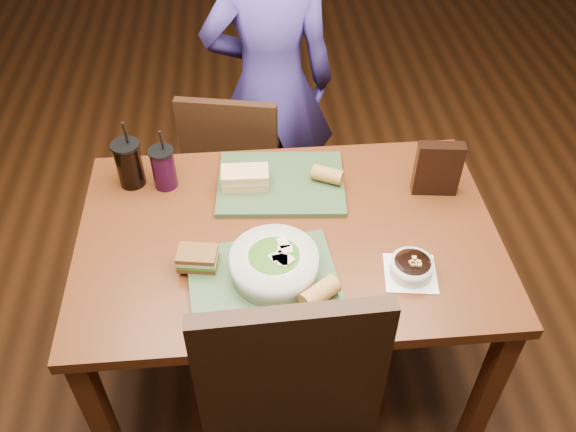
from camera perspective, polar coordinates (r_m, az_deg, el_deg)
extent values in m
plane|color=#381C0B|center=(2.48, 0.00, -13.79)|extent=(6.00, 6.00, 0.00)
cube|color=#512610|center=(2.04, -16.95, -17.96)|extent=(0.06, 0.06, 0.71)
cube|color=#512610|center=(2.11, 18.06, -15.39)|extent=(0.06, 0.06, 0.71)
cube|color=#512610|center=(2.48, -14.72, -2.58)|extent=(0.06, 0.06, 0.71)
cube|color=#512610|center=(2.53, 12.91, -0.93)|extent=(0.06, 0.06, 0.71)
cube|color=#512610|center=(1.90, 0.00, -1.95)|extent=(1.30, 0.85, 0.04)
cube|color=black|center=(1.52, 0.35, -15.20)|extent=(0.46, 0.06, 0.55)
cube|color=black|center=(2.66, -5.26, 4.13)|extent=(0.45, 0.45, 0.04)
cube|color=black|center=(2.37, -5.55, 6.01)|extent=(0.38, 0.11, 0.45)
cube|color=black|center=(2.69, -8.35, -1.76)|extent=(0.04, 0.04, 0.39)
cube|color=black|center=(2.68, -1.45, -1.36)|extent=(0.04, 0.04, 0.39)
cube|color=black|center=(2.93, -8.22, 2.76)|extent=(0.04, 0.04, 0.39)
cube|color=black|center=(2.92, -1.87, 3.15)|extent=(0.04, 0.04, 0.39)
imported|color=navy|center=(2.56, -1.64, 11.97)|extent=(0.55, 0.37, 1.49)
cube|color=#2E4727|center=(1.75, -2.32, -6.02)|extent=(0.45, 0.36, 0.02)
cube|color=#2E4727|center=(2.05, -0.67, 3.09)|extent=(0.44, 0.35, 0.02)
cylinder|color=silver|center=(1.73, -1.30, -4.54)|extent=(0.25, 0.25, 0.07)
ellipsoid|color=#427219|center=(1.72, -1.30, -4.21)|extent=(0.21, 0.21, 0.06)
cube|color=beige|center=(1.72, -0.45, -2.60)|extent=(0.04, 0.05, 0.01)
cube|color=beige|center=(1.68, -0.14, -4.25)|extent=(0.05, 0.05, 0.01)
cube|color=beige|center=(1.71, -0.27, -3.19)|extent=(0.04, 0.03, 0.01)
cube|color=beige|center=(1.68, -0.78, -4.03)|extent=(0.05, 0.04, 0.01)
cube|color=beige|center=(1.69, -1.07, -3.85)|extent=(0.05, 0.04, 0.01)
cube|color=beige|center=(1.68, -0.52, -4.21)|extent=(0.03, 0.04, 0.01)
cube|color=white|center=(1.81, 11.37, -5.29)|extent=(0.17, 0.17, 0.00)
cylinder|color=silver|center=(1.79, 11.48, -4.74)|extent=(0.12, 0.12, 0.05)
cylinder|color=black|center=(1.78, 11.57, -4.34)|extent=(0.11, 0.11, 0.01)
cube|color=#B28947|center=(1.76, 12.18, -4.48)|extent=(0.02, 0.02, 0.01)
cube|color=#B28947|center=(1.77, 12.11, -4.25)|extent=(0.02, 0.02, 0.01)
cube|color=#B28947|center=(1.78, 11.72, -3.88)|extent=(0.01, 0.01, 0.01)
cube|color=#B28947|center=(1.76, 11.58, -4.44)|extent=(0.02, 0.02, 0.01)
cube|color=#B28947|center=(1.76, 11.48, -4.29)|extent=(0.01, 0.01, 0.01)
cube|color=#B28947|center=(1.76, 11.87, -4.43)|extent=(0.02, 0.02, 0.01)
cube|color=#593819|center=(1.79, -8.39, -4.33)|extent=(0.12, 0.09, 0.02)
cube|color=#3F721E|center=(1.78, -8.44, -4.05)|extent=(0.12, 0.09, 0.01)
cube|color=beige|center=(1.77, -8.47, -3.81)|extent=(0.12, 0.09, 0.01)
cube|color=#593819|center=(1.76, -8.52, -3.51)|extent=(0.12, 0.09, 0.02)
cube|color=tan|center=(2.02, -4.01, 3.14)|extent=(0.16, 0.09, 0.02)
cube|color=orange|center=(2.02, -4.03, 3.44)|extent=(0.16, 0.09, 0.01)
cube|color=beige|center=(2.01, -4.04, 3.64)|extent=(0.16, 0.09, 0.01)
cube|color=tan|center=(2.00, -4.06, 4.01)|extent=(0.16, 0.09, 0.02)
cylinder|color=#AD7533|center=(1.67, 2.97, -7.23)|extent=(0.12, 0.11, 0.06)
cylinder|color=#AD7533|center=(2.03, 3.72, 3.86)|extent=(0.11, 0.09, 0.05)
cylinder|color=black|center=(2.08, -14.61, 4.63)|extent=(0.09, 0.09, 0.15)
cylinder|color=black|center=(2.03, -15.02, 6.41)|extent=(0.09, 0.09, 0.01)
cylinder|color=black|center=(2.00, -14.97, 7.43)|extent=(0.01, 0.02, 0.10)
cylinder|color=black|center=(2.05, -11.54, 4.33)|extent=(0.08, 0.08, 0.14)
cylinder|color=black|center=(2.01, -11.83, 5.94)|extent=(0.08, 0.08, 0.01)
cylinder|color=black|center=(1.98, -11.74, 6.86)|extent=(0.01, 0.02, 0.09)
cube|color=black|center=(2.03, 13.82, 4.31)|extent=(0.15, 0.06, 0.19)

